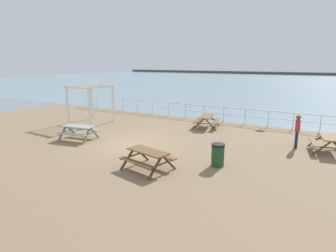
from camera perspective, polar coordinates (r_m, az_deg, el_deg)
name	(u,v)px	position (r m, az deg, el deg)	size (l,w,h in m)	color
ground_plane	(132,145)	(14.98, -7.33, -3.87)	(30.00, 24.00, 0.20)	#846B4C
sea_band	(285,83)	(64.81, 22.72, 8.15)	(142.00, 90.00, 0.01)	gray
distant_shoreline	(305,75)	(107.51, 26.01, 9.33)	(142.00, 6.00, 1.80)	#4C4C47
seaward_railing	(195,109)	(21.30, 5.43, 3.46)	(23.07, 0.07, 1.08)	white
picnic_table_near_left	(329,140)	(15.31, 29.83, -2.49)	(1.81, 2.04, 0.80)	brown
picnic_table_near_right	(148,155)	(11.19, -4.11, -5.94)	(2.07, 1.84, 0.80)	brown
picnic_table_mid_centre	(78,129)	(16.17, -17.78, -0.64)	(2.04, 1.82, 0.80)	gray
picnic_table_far_left	(207,119)	(18.45, 7.86, 1.47)	(1.89, 2.11, 0.80)	brown
visitor	(297,129)	(15.26, 24.79, -0.59)	(0.26, 0.53, 1.66)	#1E2338
lattice_pergola	(90,94)	(20.34, -15.51, 6.20)	(2.53, 2.65, 2.70)	white
litter_bin	(218,155)	(11.72, 10.08, -5.79)	(0.55, 0.55, 0.95)	#1E4723
rope_coil	(260,130)	(18.42, 18.25, -0.77)	(0.55, 0.55, 0.11)	tan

